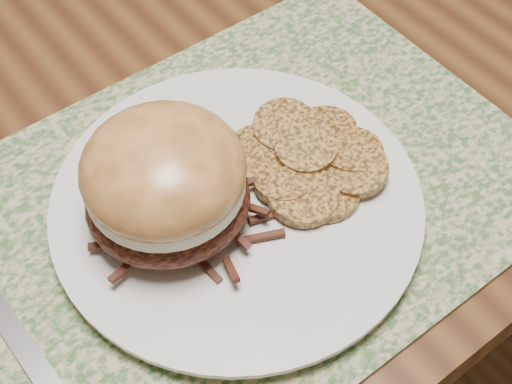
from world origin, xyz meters
TOP-DOWN VIEW (x-y plane):
  - ground at (0.00, 0.00)m, footprint 3.50×3.50m
  - placemat at (-0.27, -0.26)m, footprint 0.45×0.33m
  - dinner_plate at (-0.29, -0.26)m, footprint 0.26×0.26m
  - pork_sandwich at (-0.34, -0.25)m, footprint 0.15×0.14m
  - roasted_potatoes at (-0.23, -0.27)m, footprint 0.12×0.13m

SIDE VIEW (x-z plane):
  - ground at x=0.00m, z-range 0.00..0.00m
  - placemat at x=-0.27m, z-range 0.75..0.75m
  - dinner_plate at x=-0.29m, z-range 0.75..0.77m
  - roasted_potatoes at x=-0.23m, z-range 0.76..0.79m
  - pork_sandwich at x=-0.34m, z-range 0.77..0.86m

